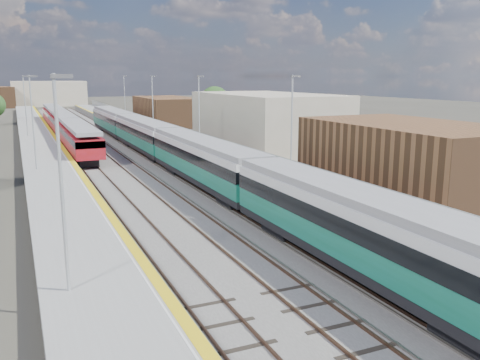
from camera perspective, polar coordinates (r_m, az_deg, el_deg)
ground at (r=61.39m, az=-12.86°, el=3.41°), size 320.00×320.00×0.00m
ballast_bed at (r=63.46m, az=-15.29°, el=3.57°), size 10.50×155.00×0.06m
tracks at (r=65.18m, az=-15.00°, el=3.86°), size 8.96×160.00×0.17m
platform_right at (r=64.90m, az=-8.72°, el=4.47°), size 4.70×155.00×8.52m
platform_left at (r=62.76m, az=-21.46°, el=3.54°), size 4.30×155.00×8.52m
green_train at (r=47.99m, az=-7.98°, el=3.99°), size 2.81×78.17×3.09m
red_train at (r=74.10m, az=-19.22°, el=5.96°), size 2.66×53.97×3.36m
tree_d at (r=85.90m, az=-2.87°, el=8.80°), size 5.02×5.02×6.80m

